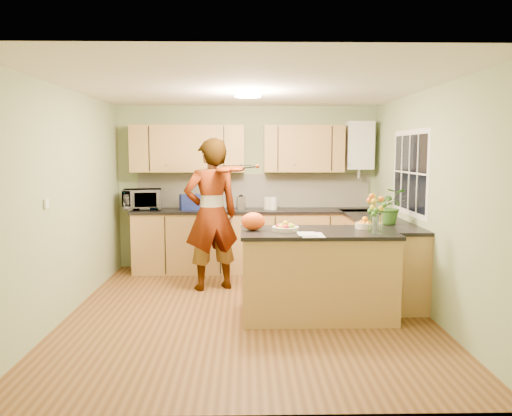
{
  "coord_description": "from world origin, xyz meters",
  "views": [
    {
      "loc": [
        -0.02,
        -5.51,
        1.81
      ],
      "look_at": [
        0.1,
        0.5,
        1.13
      ],
      "focal_mm": 35.0,
      "sensor_mm": 36.0,
      "label": 1
    }
  ],
  "objects": [
    {
      "name": "floor",
      "position": [
        0.0,
        0.0,
        0.0
      ],
      "size": [
        4.5,
        4.5,
        0.0
      ],
      "primitive_type": "plane",
      "color": "#583619",
      "rests_on": "ground"
    },
    {
      "name": "ceiling",
      "position": [
        0.0,
        0.0,
        2.5
      ],
      "size": [
        4.0,
        4.5,
        0.02
      ],
      "primitive_type": "cube",
      "color": "white",
      "rests_on": "wall_back"
    },
    {
      "name": "wall_back",
      "position": [
        0.0,
        2.25,
        1.25
      ],
      "size": [
        4.0,
        0.02,
        2.5
      ],
      "primitive_type": "cube",
      "color": "#94A777",
      "rests_on": "floor"
    },
    {
      "name": "wall_front",
      "position": [
        0.0,
        -2.25,
        1.25
      ],
      "size": [
        4.0,
        0.02,
        2.5
      ],
      "primitive_type": "cube",
      "color": "#94A777",
      "rests_on": "floor"
    },
    {
      "name": "wall_left",
      "position": [
        -2.0,
        0.0,
        1.25
      ],
      "size": [
        0.02,
        4.5,
        2.5
      ],
      "primitive_type": "cube",
      "color": "#94A777",
      "rests_on": "floor"
    },
    {
      "name": "wall_right",
      "position": [
        2.0,
        0.0,
        1.25
      ],
      "size": [
        0.02,
        4.5,
        2.5
      ],
      "primitive_type": "cube",
      "color": "#94A777",
      "rests_on": "floor"
    },
    {
      "name": "back_counter",
      "position": [
        0.1,
        1.95,
        0.47
      ],
      "size": [
        3.64,
        0.62,
        0.94
      ],
      "color": "#A97643",
      "rests_on": "floor"
    },
    {
      "name": "right_counter",
      "position": [
        1.7,
        0.85,
        0.47
      ],
      "size": [
        0.62,
        2.24,
        0.94
      ],
      "color": "#A97643",
      "rests_on": "floor"
    },
    {
      "name": "splashback",
      "position": [
        0.1,
        2.23,
        1.2
      ],
      "size": [
        3.6,
        0.02,
        0.52
      ],
      "primitive_type": "cube",
      "color": "white",
      "rests_on": "back_counter"
    },
    {
      "name": "upper_cabinets",
      "position": [
        -0.18,
        2.08,
        1.85
      ],
      "size": [
        3.2,
        0.34,
        0.7
      ],
      "color": "#A97643",
      "rests_on": "wall_back"
    },
    {
      "name": "boiler",
      "position": [
        1.7,
        2.09,
        1.9
      ],
      "size": [
        0.4,
        0.3,
        0.86
      ],
      "color": "white",
      "rests_on": "wall_back"
    },
    {
      "name": "window_right",
      "position": [
        1.99,
        0.6,
        1.55
      ],
      "size": [
        0.01,
        1.3,
        1.05
      ],
      "color": "white",
      "rests_on": "wall_right"
    },
    {
      "name": "light_switch",
      "position": [
        -1.99,
        -0.6,
        1.3
      ],
      "size": [
        0.02,
        0.09,
        0.09
      ],
      "primitive_type": "cube",
      "color": "white",
      "rests_on": "wall_left"
    },
    {
      "name": "ceiling_lamp",
      "position": [
        0.0,
        0.3,
        2.46
      ],
      "size": [
        0.3,
        0.3,
        0.07
      ],
      "color": "#FFEABF",
      "rests_on": "ceiling"
    },
    {
      "name": "peninsula_island",
      "position": [
        0.75,
        -0.17,
        0.48
      ],
      "size": [
        1.67,
        0.85,
        0.95
      ],
      "color": "#A97643",
      "rests_on": "floor"
    },
    {
      "name": "fruit_dish",
      "position": [
        0.4,
        -0.17,
        1.0
      ],
      "size": [
        0.29,
        0.29,
        0.1
      ],
      "color": "beige",
      "rests_on": "peninsula_island"
    },
    {
      "name": "orange_bowl",
      "position": [
        1.3,
        -0.02,
        1.01
      ],
      "size": [
        0.21,
        0.21,
        0.13
      ],
      "color": "beige",
      "rests_on": "peninsula_island"
    },
    {
      "name": "flower_vase",
      "position": [
        1.35,
        -0.35,
        1.26
      ],
      "size": [
        0.25,
        0.25,
        0.46
      ],
      "rotation": [
        0.0,
        0.0,
        -0.21
      ],
      "color": "silver",
      "rests_on": "peninsula_island"
    },
    {
      "name": "orange_bag",
      "position": [
        0.05,
        -0.12,
        1.05
      ],
      "size": [
        0.27,
        0.23,
        0.2
      ],
      "primitive_type": "ellipsoid",
      "rotation": [
        0.0,
        0.0,
        -0.05
      ],
      "color": "#FF5415",
      "rests_on": "peninsula_island"
    },
    {
      "name": "papers",
      "position": [
        0.65,
        -0.47,
        0.96
      ],
      "size": [
        0.23,
        0.32,
        0.01
      ],
      "primitive_type": "cube",
      "color": "silver",
      "rests_on": "peninsula_island"
    },
    {
      "name": "violinist",
      "position": [
        -0.48,
        0.95,
        0.99
      ],
      "size": [
        0.84,
        0.7,
        1.98
      ],
      "primitive_type": "imported",
      "rotation": [
        0.0,
        0.0,
        3.5
      ],
      "color": "tan",
      "rests_on": "floor"
    },
    {
      "name": "violin",
      "position": [
        -0.28,
        0.73,
        1.58
      ],
      "size": [
        0.69,
        0.6,
        0.17
      ],
      "primitive_type": null,
      "rotation": [
        0.17,
        0.0,
        -0.61
      ],
      "color": "#4F1304",
      "rests_on": "violinist"
    },
    {
      "name": "microwave",
      "position": [
        -1.58,
        1.97,
        1.09
      ],
      "size": [
        0.61,
        0.46,
        0.31
      ],
      "primitive_type": "imported",
      "rotation": [
        0.0,
        0.0,
        0.15
      ],
      "color": "white",
      "rests_on": "back_counter"
    },
    {
      "name": "blue_box",
      "position": [
        -0.87,
        1.94,
        1.05
      ],
      "size": [
        0.33,
        0.28,
        0.23
      ],
      "primitive_type": "cube",
      "rotation": [
        0.0,
        0.0,
        0.3
      ],
      "color": "navy",
      "rests_on": "back_counter"
    },
    {
      "name": "kettle",
      "position": [
        -0.1,
        1.92,
        1.05
      ],
      "size": [
        0.14,
        0.14,
        0.27
      ],
      "rotation": [
        0.0,
        0.0,
        0.41
      ],
      "color": "#B9BABE",
      "rests_on": "back_counter"
    },
    {
      "name": "jar_cream",
      "position": [
        0.3,
        1.97,
        1.03
      ],
      "size": [
        0.14,
        0.14,
        0.18
      ],
      "primitive_type": "cylinder",
      "rotation": [
        0.0,
        0.0,
        0.17
      ],
      "color": "beige",
      "rests_on": "back_counter"
    },
    {
      "name": "jar_white",
      "position": [
        0.38,
        1.93,
        1.03
      ],
      "size": [
        0.12,
        0.12,
        0.19
      ],
      "primitive_type": "cylinder",
      "rotation": [
        0.0,
        0.0,
        0.0
      ],
      "color": "white",
      "rests_on": "back_counter"
    },
    {
      "name": "potted_plant",
      "position": [
        1.7,
        0.39,
        1.16
      ],
      "size": [
        0.46,
        0.43,
        0.44
      ],
      "primitive_type": "imported",
      "rotation": [
        0.0,
        0.0,
        -0.24
      ],
      "color": "#376B23",
      "rests_on": "right_counter"
    }
  ]
}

